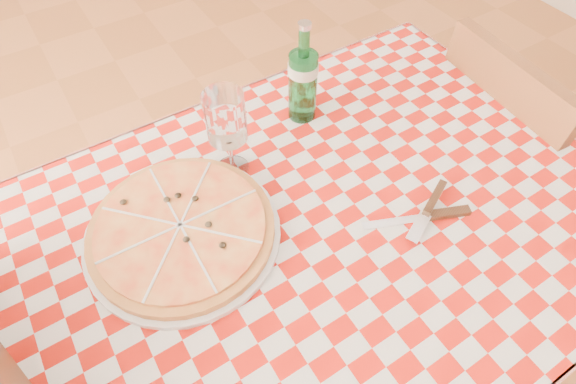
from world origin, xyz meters
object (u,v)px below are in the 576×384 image
at_px(chair_near, 493,155).
at_px(water_bottle, 303,73).
at_px(wine_glass, 228,135).
at_px(dining_table, 311,252).
at_px(pizza_plate, 182,229).

bearing_deg(chair_near, water_bottle, 162.80).
bearing_deg(wine_glass, dining_table, -73.92).
relative_size(pizza_plate, wine_glass, 1.84).
height_order(chair_near, wine_glass, wine_glass).
xyz_separation_m(pizza_plate, wine_glass, (0.16, 0.10, 0.08)).
height_order(dining_table, water_bottle, water_bottle).
xyz_separation_m(water_bottle, wine_glass, (-0.22, -0.07, -0.02)).
bearing_deg(chair_near, pizza_plate, -178.57).
relative_size(dining_table, pizza_plate, 3.17).
relative_size(chair_near, pizza_plate, 2.30).
relative_size(pizza_plate, water_bottle, 1.55).
height_order(chair_near, water_bottle, water_bottle).
height_order(pizza_plate, water_bottle, water_bottle).
relative_size(water_bottle, wine_glass, 1.19).
bearing_deg(pizza_plate, dining_table, -27.12).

